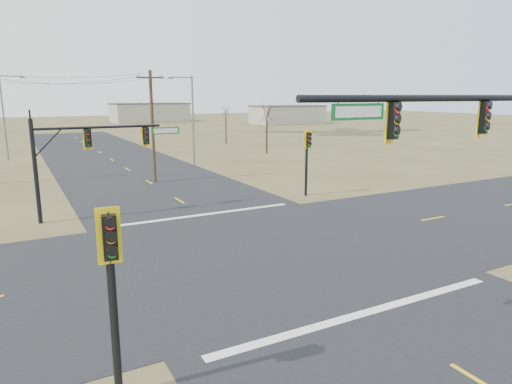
# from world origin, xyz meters

# --- Properties ---
(ground) EXTENTS (320.00, 320.00, 0.00)m
(ground) POSITION_xyz_m (0.00, 0.00, 0.00)
(ground) COLOR olive
(ground) RESTS_ON ground
(road_ew) EXTENTS (160.00, 14.00, 0.02)m
(road_ew) POSITION_xyz_m (0.00, 0.00, 0.01)
(road_ew) COLOR black
(road_ew) RESTS_ON ground
(road_ns) EXTENTS (14.00, 160.00, 0.02)m
(road_ns) POSITION_xyz_m (0.00, 0.00, 0.01)
(road_ns) COLOR black
(road_ns) RESTS_ON ground
(stop_bar_near) EXTENTS (12.00, 0.40, 0.01)m
(stop_bar_near) POSITION_xyz_m (0.00, -7.50, 0.03)
(stop_bar_near) COLOR silver
(stop_bar_near) RESTS_ON road_ns
(stop_bar_far) EXTENTS (12.00, 0.40, 0.01)m
(stop_bar_far) POSITION_xyz_m (0.00, 7.50, 0.03)
(stop_bar_far) COLOR silver
(stop_bar_far) RESTS_ON road_ns
(mast_arm_near) EXTENTS (11.43, 0.59, 7.89)m
(mast_arm_near) POSITION_xyz_m (3.98, -8.72, 5.71)
(mast_arm_near) COLOR black
(mast_arm_near) RESTS_ON ground
(mast_arm_far) EXTENTS (8.82, 0.58, 6.09)m
(mast_arm_far) POSITION_xyz_m (-5.84, 10.34, 4.42)
(mast_arm_far) COLOR black
(mast_arm_far) RESTS_ON ground
(pedestal_signal_ne) EXTENTS (0.68, 0.60, 4.92)m
(pedestal_signal_ne) POSITION_xyz_m (8.94, 9.07, 3.51)
(pedestal_signal_ne) COLOR black
(pedestal_signal_ne) RESTS_ON ground
(pedestal_signal_sw) EXTENTS (0.60, 0.53, 4.92)m
(pedestal_signal_sw) POSITION_xyz_m (-8.44, -8.10, 3.51)
(pedestal_signal_sw) COLOR black
(pedestal_signal_sw) RESTS_ON ground
(utility_pole_near) EXTENTS (2.30, 0.27, 9.41)m
(utility_pole_near) POSITION_xyz_m (0.49, 19.86, 4.89)
(utility_pole_near) COLOR #4B3520
(utility_pole_near) RESTS_ON ground
(streetlight_a) EXTENTS (2.62, 0.43, 9.35)m
(streetlight_a) POSITION_xyz_m (6.45, 26.56, 5.25)
(streetlight_a) COLOR slate
(streetlight_a) RESTS_ON ground
(streetlight_c) EXTENTS (2.70, 0.32, 9.69)m
(streetlight_c) POSITION_xyz_m (-10.41, 41.11, 5.44)
(streetlight_c) COLOR slate
(streetlight_c) RESTS_ON ground
(bare_tree_c) EXTENTS (3.02, 3.02, 6.66)m
(bare_tree_c) POSITION_xyz_m (19.00, 32.81, 5.23)
(bare_tree_c) COLOR black
(bare_tree_c) RESTS_ON ground
(bare_tree_d) EXTENTS (3.05, 3.05, 6.22)m
(bare_tree_d) POSITION_xyz_m (19.50, 46.52, 5.01)
(bare_tree_d) COLOR black
(bare_tree_d) RESTS_ON ground
(warehouse_mid) EXTENTS (20.00, 12.00, 5.00)m
(warehouse_mid) POSITION_xyz_m (25.00, 110.00, 2.50)
(warehouse_mid) COLOR #ACA898
(warehouse_mid) RESTS_ON ground
(warehouse_right) EXTENTS (18.00, 10.00, 4.50)m
(warehouse_right) POSITION_xyz_m (55.00, 85.00, 2.25)
(warehouse_right) COLOR #ACA898
(warehouse_right) RESTS_ON ground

